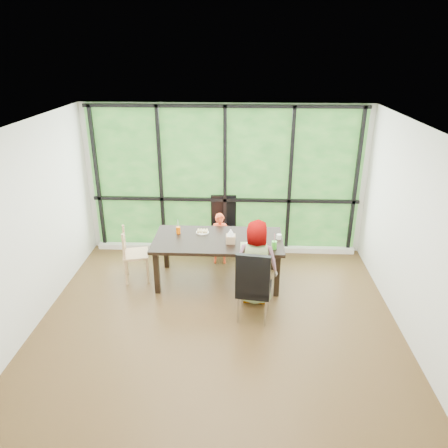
% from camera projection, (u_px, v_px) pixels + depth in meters
% --- Properties ---
extents(ground, '(5.00, 5.00, 0.00)m').
position_uv_depth(ground, '(218.00, 318.00, 6.04)').
color(ground, black).
rests_on(ground, ground).
extents(back_wall, '(5.00, 0.00, 5.00)m').
position_uv_depth(back_wall, '(225.00, 180.00, 7.58)').
color(back_wall, silver).
rests_on(back_wall, ground).
extents(foliage_backdrop, '(4.80, 0.02, 2.65)m').
position_uv_depth(foliage_backdrop, '(225.00, 181.00, 7.57)').
color(foliage_backdrop, '#1E4C1E').
rests_on(foliage_backdrop, back_wall).
extents(window_mullions, '(4.80, 0.06, 2.65)m').
position_uv_depth(window_mullions, '(225.00, 181.00, 7.53)').
color(window_mullions, black).
rests_on(window_mullions, back_wall).
extents(window_sill, '(4.80, 0.12, 0.10)m').
position_uv_depth(window_sill, '(225.00, 248.00, 8.00)').
color(window_sill, silver).
rests_on(window_sill, ground).
extents(dining_table, '(2.04, 1.04, 0.75)m').
position_uv_depth(dining_table, '(218.00, 260.00, 6.86)').
color(dining_table, black).
rests_on(dining_table, ground).
extents(chair_window_leather, '(0.51, 0.51, 1.08)m').
position_uv_depth(chair_window_leather, '(224.00, 227.00, 7.70)').
color(chair_window_leather, black).
rests_on(chair_window_leather, ground).
extents(chair_interior_leather, '(0.52, 0.52, 1.08)m').
position_uv_depth(chair_interior_leather, '(254.00, 284.00, 5.85)').
color(chair_interior_leather, black).
rests_on(chair_interior_leather, ground).
extents(chair_end_beech, '(0.49, 0.50, 0.90)m').
position_uv_depth(chair_end_beech, '(136.00, 254.00, 6.89)').
color(chair_end_beech, tan).
rests_on(chair_end_beech, ground).
extents(child_toddler, '(0.34, 0.23, 0.93)m').
position_uv_depth(child_toddler, '(220.00, 239.00, 7.40)').
color(child_toddler, '#EB4820').
rests_on(child_toddler, ground).
extents(child_older, '(0.68, 0.48, 1.30)m').
position_uv_depth(child_older, '(257.00, 263.00, 6.19)').
color(child_older, slate).
rests_on(child_older, ground).
extents(placemat, '(0.40, 0.29, 0.01)m').
position_uv_depth(placemat, '(253.00, 246.00, 6.46)').
color(placemat, tan).
rests_on(placemat, dining_table).
extents(plate_far, '(0.21, 0.21, 0.01)m').
position_uv_depth(plate_far, '(202.00, 232.00, 6.93)').
color(plate_far, white).
rests_on(plate_far, dining_table).
extents(plate_near, '(0.26, 0.26, 0.02)m').
position_uv_depth(plate_near, '(254.00, 245.00, 6.50)').
color(plate_near, white).
rests_on(plate_near, dining_table).
extents(orange_cup, '(0.07, 0.07, 0.11)m').
position_uv_depth(orange_cup, '(178.00, 230.00, 6.89)').
color(orange_cup, '#FF6200').
rests_on(orange_cup, dining_table).
extents(green_cup, '(0.08, 0.08, 0.12)m').
position_uv_depth(green_cup, '(274.00, 245.00, 6.36)').
color(green_cup, green).
rests_on(green_cup, dining_table).
extents(white_mug, '(0.08, 0.08, 0.08)m').
position_uv_depth(white_mug, '(279.00, 237.00, 6.69)').
color(white_mug, white).
rests_on(white_mug, dining_table).
extents(tissue_box, '(0.14, 0.14, 0.12)m').
position_uv_depth(tissue_box, '(231.00, 239.00, 6.56)').
color(tissue_box, tan).
rests_on(tissue_box, dining_table).
extents(crepe_rolls_far, '(0.20, 0.12, 0.04)m').
position_uv_depth(crepe_rolls_far, '(202.00, 231.00, 6.92)').
color(crepe_rolls_far, tan).
rests_on(crepe_rolls_far, plate_far).
extents(crepe_rolls_near, '(0.05, 0.12, 0.04)m').
position_uv_depth(crepe_rolls_near, '(254.00, 243.00, 6.49)').
color(crepe_rolls_near, tan).
rests_on(crepe_rolls_near, plate_near).
extents(straw_white, '(0.01, 0.04, 0.20)m').
position_uv_depth(straw_white, '(178.00, 225.00, 6.86)').
color(straw_white, white).
rests_on(straw_white, orange_cup).
extents(straw_pink, '(0.01, 0.04, 0.20)m').
position_uv_depth(straw_pink, '(274.00, 239.00, 6.32)').
color(straw_pink, pink).
rests_on(straw_pink, green_cup).
extents(tissue, '(0.12, 0.12, 0.11)m').
position_uv_depth(tissue, '(231.00, 232.00, 6.52)').
color(tissue, white).
rests_on(tissue, tissue_box).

